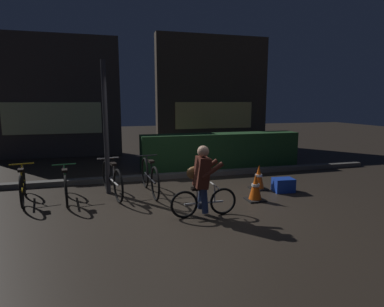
{
  "coord_description": "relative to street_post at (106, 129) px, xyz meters",
  "views": [
    {
      "loc": [
        -1.53,
        -5.66,
        1.98
      ],
      "look_at": [
        0.2,
        0.6,
        0.9
      ],
      "focal_mm": 29.41,
      "sensor_mm": 36.0,
      "label": 1
    }
  ],
  "objects": [
    {
      "name": "hedge_row",
      "position": [
        3.32,
        1.9,
        -0.9
      ],
      "size": [
        4.8,
        0.7,
        1.03
      ],
      "primitive_type": "cube",
      "color": "#214723",
      "rests_on": "ground"
    },
    {
      "name": "ground_plane",
      "position": [
        1.52,
        -1.2,
        -1.41
      ],
      "size": [
        40.0,
        40.0,
        0.0
      ],
      "primitive_type": "plane",
      "color": "#2D261E"
    },
    {
      "name": "street_post",
      "position": [
        0.0,
        0.0,
        0.0
      ],
      "size": [
        0.1,
        0.1,
        2.83
      ],
      "primitive_type": "cylinder",
      "color": "#2D2D33",
      "rests_on": "ground"
    },
    {
      "name": "storefront_right",
      "position": [
        4.45,
        6.0,
        0.91
      ],
      "size": [
        4.83,
        0.54,
        4.68
      ],
      "color": "#42382D",
      "rests_on": "ground"
    },
    {
      "name": "cyclist",
      "position": [
        1.56,
        -1.85,
        -0.78
      ],
      "size": [
        1.19,
        0.51,
        1.25
      ],
      "rotation": [
        0.0,
        0.0,
        -0.01
      ],
      "color": "black",
      "rests_on": "ground"
    },
    {
      "name": "parked_bike_center_left",
      "position": [
        0.08,
        -0.22,
        -1.06
      ],
      "size": [
        0.49,
        1.67,
        0.78
      ],
      "rotation": [
        0.0,
        0.0,
        1.79
      ],
      "color": "black",
      "rests_on": "ground"
    },
    {
      "name": "parked_bike_center_right",
      "position": [
        0.87,
        -0.24,
        -1.05
      ],
      "size": [
        0.46,
        1.74,
        0.8
      ],
      "rotation": [
        0.0,
        0.0,
        1.64
      ],
      "color": "black",
      "rests_on": "ground"
    },
    {
      "name": "blue_crate",
      "position": [
        3.74,
        -0.9,
        -1.26
      ],
      "size": [
        0.47,
        0.36,
        0.3
      ],
      "primitive_type": "cube",
      "rotation": [
        0.0,
        0.0,
        -0.09
      ],
      "color": "#193DB7",
      "rests_on": "ground"
    },
    {
      "name": "sidewalk_curb",
      "position": [
        1.52,
        1.0,
        -1.35
      ],
      "size": [
        12.0,
        0.24,
        0.12
      ],
      "primitive_type": "cube",
      "color": "#56544F",
      "rests_on": "ground"
    },
    {
      "name": "traffic_cone_near",
      "position": [
        2.86,
        -1.3,
        -1.15
      ],
      "size": [
        0.36,
        0.36,
        0.55
      ],
      "color": "black",
      "rests_on": "ground"
    },
    {
      "name": "traffic_cone_far",
      "position": [
        3.3,
        -0.57,
        -1.14
      ],
      "size": [
        0.36,
        0.36,
        0.56
      ],
      "color": "black",
      "rests_on": "ground"
    },
    {
      "name": "parked_bike_left_mid",
      "position": [
        -0.83,
        -0.3,
        -1.09
      ],
      "size": [
        0.46,
        1.53,
        0.71
      ],
      "rotation": [
        0.0,
        0.0,
        1.71
      ],
      "color": "black",
      "rests_on": "ground"
    },
    {
      "name": "storefront_left",
      "position": [
        -1.75,
        5.3,
        0.71
      ],
      "size": [
        4.63,
        0.54,
        4.27
      ],
      "color": "#383330",
      "rests_on": "ground"
    },
    {
      "name": "parked_bike_leftmost",
      "position": [
        -1.65,
        -0.11,
        -1.08
      ],
      "size": [
        0.46,
        1.56,
        0.73
      ],
      "rotation": [
        0.0,
        0.0,
        1.75
      ],
      "color": "black",
      "rests_on": "ground"
    }
  ]
}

